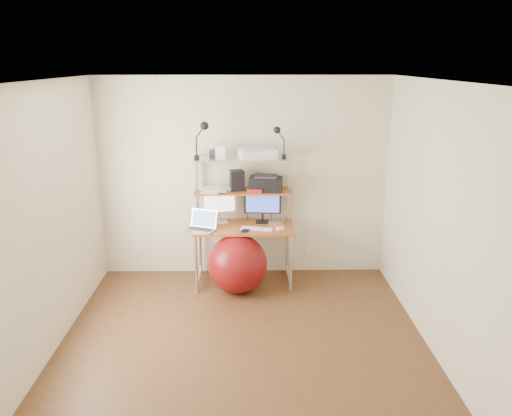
{
  "coord_description": "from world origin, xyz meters",
  "views": [
    {
      "loc": [
        0.05,
        -4.28,
        2.67
      ],
      "look_at": [
        0.15,
        1.15,
        1.05
      ],
      "focal_mm": 35.0,
      "sensor_mm": 36.0,
      "label": 1
    }
  ],
  "objects": [
    {
      "name": "mac_mini",
      "position": [
        0.41,
        1.56,
        0.76
      ],
      "size": [
        0.22,
        0.22,
        0.04
      ],
      "primitive_type": "cube",
      "rotation": [
        0.0,
        0.0,
        -0.18
      ],
      "color": "#BBBCC0",
      "rests_on": "desktop"
    },
    {
      "name": "monitor_silver",
      "position": [
        -0.29,
        1.58,
        0.99
      ],
      "size": [
        0.42,
        0.2,
        0.47
      ],
      "rotation": [
        0.0,
        0.0,
        0.31
      ],
      "color": "silver",
      "rests_on": "desktop"
    },
    {
      "name": "monitor_black",
      "position": [
        0.23,
        1.59,
        0.97
      ],
      "size": [
        0.45,
        0.14,
        0.46
      ],
      "rotation": [
        0.0,
        0.0,
        -0.07
      ],
      "color": "black",
      "rests_on": "desktop"
    },
    {
      "name": "phone",
      "position": [
        0.02,
        1.26,
        0.75
      ],
      "size": [
        0.11,
        0.16,
        0.01
      ],
      "primitive_type": "cube",
      "rotation": [
        0.0,
        0.0,
        -0.28
      ],
      "color": "black",
      "rests_on": "desktop"
    },
    {
      "name": "box_white",
      "position": [
        -0.26,
        1.56,
        1.62
      ],
      "size": [
        0.13,
        0.11,
        0.14
      ],
      "primitive_type": "cube",
      "rotation": [
        0.0,
        0.0,
        -0.11
      ],
      "color": "white",
      "rests_on": "top_shelf"
    },
    {
      "name": "clip_lamp_right",
      "position": [
        0.41,
        1.52,
        1.83
      ],
      "size": [
        0.15,
        0.08,
        0.38
      ],
      "color": "black",
      "rests_on": "top_shelf"
    },
    {
      "name": "red_box",
      "position": [
        0.13,
        1.47,
        1.17
      ],
      "size": [
        0.18,
        0.13,
        0.04
      ],
      "primitive_type": "cube",
      "rotation": [
        0.0,
        0.0,
        0.15
      ],
      "color": "red",
      "rests_on": "mid_shelf"
    },
    {
      "name": "nas_cube",
      "position": [
        -0.08,
        1.6,
        1.27
      ],
      "size": [
        0.19,
        0.19,
        0.24
      ],
      "primitive_type": "cube",
      "rotation": [
        0.0,
        0.0,
        0.18
      ],
      "color": "black",
      "rests_on": "mid_shelf"
    },
    {
      "name": "paper_stack",
      "position": [
        -0.36,
        1.57,
        1.17
      ],
      "size": [
        0.42,
        0.41,
        0.03
      ],
      "color": "white",
      "rests_on": "mid_shelf"
    },
    {
      "name": "clip_lamp_left",
      "position": [
        -0.46,
        1.45,
        1.88
      ],
      "size": [
        0.18,
        0.1,
        0.45
      ],
      "color": "black",
      "rests_on": "top_shelf"
    },
    {
      "name": "scanner",
      "position": [
        0.17,
        1.6,
        1.61
      ],
      "size": [
        0.49,
        0.38,
        0.12
      ],
      "rotation": [
        0.0,
        0.0,
        0.24
      ],
      "color": "white",
      "rests_on": "top_shelf"
    },
    {
      "name": "wall_outlet",
      "position": [
        0.85,
        1.79,
        0.3
      ],
      "size": [
        0.08,
        0.01,
        0.12
      ],
      "primitive_type": "cube",
      "color": "white",
      "rests_on": "room"
    },
    {
      "name": "laptop",
      "position": [
        -0.49,
        1.33,
        0.79
      ],
      "size": [
        0.4,
        0.36,
        0.29
      ],
      "rotation": [
        0.0,
        0.0,
        -0.37
      ],
      "color": "#BBBCC0",
      "rests_on": "desktop"
    },
    {
      "name": "mouse",
      "position": [
        0.44,
        1.3,
        0.75
      ],
      "size": [
        0.1,
        0.08,
        0.02
      ],
      "primitive_type": "cube",
      "rotation": [
        0.0,
        0.0,
        0.31
      ],
      "color": "white",
      "rests_on": "desktop"
    },
    {
      "name": "exercise_ball",
      "position": [
        -0.07,
        1.19,
        0.35
      ],
      "size": [
        0.71,
        0.71,
        0.71
      ],
      "primitive_type": "sphere",
      "color": "maroon",
      "rests_on": "floor"
    },
    {
      "name": "box_grey",
      "position": [
        -0.34,
        1.6,
        1.6
      ],
      "size": [
        0.12,
        0.12,
        0.09
      ],
      "primitive_type": "cube",
      "rotation": [
        0.0,
        0.0,
        -0.33
      ],
      "color": "#2A2A2C",
      "rests_on": "top_shelf"
    },
    {
      "name": "keyboard",
      "position": [
        0.16,
        1.33,
        0.75
      ],
      "size": [
        0.39,
        0.19,
        0.01
      ],
      "primitive_type": "cube",
      "rotation": [
        0.0,
        0.0,
        -0.23
      ],
      "color": "white",
      "rests_on": "desktop"
    },
    {
      "name": "printer",
      "position": [
        0.27,
        1.58,
        1.24
      ],
      "size": [
        0.42,
        0.31,
        0.19
      ],
      "rotation": [
        0.0,
        0.0,
        -0.13
      ],
      "color": "black",
      "rests_on": "mid_shelf"
    },
    {
      "name": "computer_desk",
      "position": [
        0.0,
        1.5,
        0.96
      ],
      "size": [
        1.2,
        0.6,
        1.57
      ],
      "color": "#B34F22",
      "rests_on": "ground"
    },
    {
      "name": "room",
      "position": [
        0.0,
        0.0,
        1.25
      ],
      "size": [
        3.6,
        3.6,
        3.6
      ],
      "color": "brown",
      "rests_on": "ground"
    }
  ]
}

